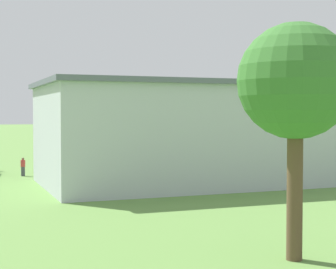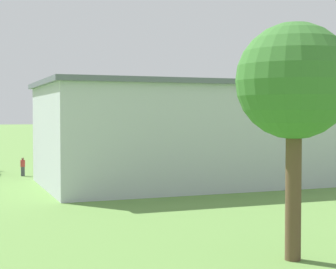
{
  "view_description": "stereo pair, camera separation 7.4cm",
  "coord_description": "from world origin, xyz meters",
  "px_view_note": "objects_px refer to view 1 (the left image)",
  "views": [
    {
      "loc": [
        32.86,
        71.41,
        5.2
      ],
      "look_at": [
        7.33,
        13.27,
        2.8
      ],
      "focal_mm": 59.51,
      "sensor_mm": 36.0,
      "label": 1
    },
    {
      "loc": [
        32.8,
        71.44,
        5.2
      ],
      "look_at": [
        7.33,
        13.27,
        2.8
      ],
      "focal_mm": 59.51,
      "sensor_mm": 36.0,
      "label": 2
    }
  ],
  "objects_px": {
    "biplane": "(134,125)",
    "person_watching_takeoff": "(23,167)",
    "hangar": "(290,132)",
    "tree_behind_hangar_right": "(296,83)"
  },
  "relations": [
    {
      "from": "hangar",
      "to": "person_watching_takeoff",
      "type": "height_order",
      "value": "hangar"
    },
    {
      "from": "hangar",
      "to": "tree_behind_hangar_right",
      "type": "xyz_separation_m",
      "value": [
        15.0,
        20.85,
        2.53
      ]
    },
    {
      "from": "person_watching_takeoff",
      "to": "tree_behind_hangar_right",
      "type": "distance_m",
      "value": 31.69
    },
    {
      "from": "person_watching_takeoff",
      "to": "biplane",
      "type": "bearing_deg",
      "value": -130.59
    },
    {
      "from": "tree_behind_hangar_right",
      "to": "hangar",
      "type": "bearing_deg",
      "value": -125.73
    },
    {
      "from": "hangar",
      "to": "biplane",
      "type": "xyz_separation_m",
      "value": [
        2.14,
        -30.28,
        -0.01
      ]
    },
    {
      "from": "hangar",
      "to": "tree_behind_hangar_right",
      "type": "bearing_deg",
      "value": 54.27
    },
    {
      "from": "hangar",
      "to": "tree_behind_hangar_right",
      "type": "relative_size",
      "value": 4.77
    },
    {
      "from": "biplane",
      "to": "person_watching_takeoff",
      "type": "relative_size",
      "value": 5.3
    },
    {
      "from": "hangar",
      "to": "tree_behind_hangar_right",
      "type": "distance_m",
      "value": 25.8
    }
  ]
}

